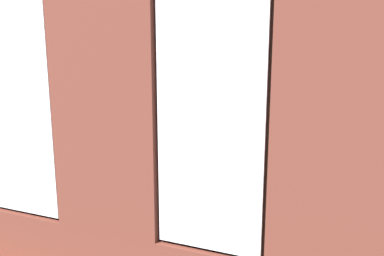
{
  "coord_description": "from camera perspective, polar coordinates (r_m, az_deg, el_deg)",
  "views": [
    {
      "loc": [
        -1.79,
        5.1,
        2.03
      ],
      "look_at": [
        0.12,
        0.4,
        1.04
      ],
      "focal_mm": 35.0,
      "sensor_mm": 36.0,
      "label": 1
    }
  ],
  "objects": [
    {
      "name": "ground_plane",
      "position": [
        5.79,
        2.66,
        -9.99
      ],
      "size": [
        6.72,
        5.94,
        0.1
      ],
      "primitive_type": "cube",
      "color": "brown"
    },
    {
      "name": "brick_wall_with_windows",
      "position": [
        3.13,
        -13.11,
        0.98
      ],
      "size": [
        6.12,
        0.3,
        3.06
      ],
      "color": "brown",
      "rests_on": "ground_plane"
    },
    {
      "name": "white_wall_right",
      "position": [
        6.88,
        -22.32,
        6.05
      ],
      "size": [
        0.1,
        4.94,
        3.06
      ],
      "primitive_type": "cube",
      "color": "silver",
      "rests_on": "ground_plane"
    },
    {
      "name": "couch_by_window",
      "position": [
        4.46,
        -16.77,
        -11.83
      ],
      "size": [
        2.01,
        0.87,
        0.8
      ],
      "color": "black",
      "rests_on": "ground_plane"
    },
    {
      "name": "couch_left",
      "position": [
        5.56,
        27.14,
        -8.01
      ],
      "size": [
        1.03,
        1.98,
        0.8
      ],
      "rotation": [
        0.0,
        0.0,
        1.49
      ],
      "color": "black",
      "rests_on": "ground_plane"
    },
    {
      "name": "coffee_table",
      "position": [
        6.18,
        0.43,
        -4.44
      ],
      "size": [
        1.38,
        0.71,
        0.44
      ],
      "color": "#A87547",
      "rests_on": "ground_plane"
    },
    {
      "name": "cup_ceramic",
      "position": [
        6.29,
        -0.74,
        -3.17
      ],
      "size": [
        0.08,
        0.08,
        0.1
      ],
      "primitive_type": "cylinder",
      "color": "#4C4C51",
      "rests_on": "coffee_table"
    },
    {
      "name": "table_plant_small",
      "position": [
        6.14,
        0.43,
        -3.02
      ],
      "size": [
        0.11,
        0.11,
        0.19
      ],
      "color": "#9E5638",
      "rests_on": "coffee_table"
    },
    {
      "name": "remote_gray",
      "position": [
        6.23,
        -3.5,
        -3.7
      ],
      "size": [
        0.11,
        0.18,
        0.02
      ],
      "primitive_type": "cube",
      "rotation": [
        0.0,
        0.0,
        0.39
      ],
      "color": "#59595B",
      "rests_on": "coffee_table"
    },
    {
      "name": "media_console",
      "position": [
        6.68,
        -21.42,
        -4.85
      ],
      "size": [
        1.24,
        0.42,
        0.58
      ],
      "primitive_type": "cube",
      "color": "black",
      "rests_on": "ground_plane"
    },
    {
      "name": "tv_flatscreen",
      "position": [
        6.53,
        -21.83,
        1.0
      ],
      "size": [
        1.13,
        0.2,
        0.8
      ],
      "color": "black",
      "rests_on": "media_console"
    },
    {
      "name": "papasan_chair",
      "position": [
        7.38,
        -0.47,
        -1.3
      ],
      "size": [
        1.16,
        1.16,
        0.71
      ],
      "color": "olive",
      "rests_on": "ground_plane"
    },
    {
      "name": "potted_plant_mid_room_small",
      "position": [
        6.36,
        14.44,
        -3.23
      ],
      "size": [
        0.46,
        0.46,
        0.75
      ],
      "color": "gray",
      "rests_on": "ground_plane"
    },
    {
      "name": "potted_plant_between_couches",
      "position": [
        3.58,
        1.49,
        -6.3
      ],
      "size": [
        0.89,
        0.95,
        1.51
      ],
      "color": "beige",
      "rests_on": "ground_plane"
    },
    {
      "name": "potted_plant_by_left_couch",
      "position": [
        6.87,
        22.96,
        -3.38
      ],
      "size": [
        0.44,
        0.44,
        0.63
      ],
      "color": "beige",
      "rests_on": "ground_plane"
    },
    {
      "name": "potted_plant_near_tv",
      "position": [
        5.5,
        -25.28,
        -4.73
      ],
      "size": [
        1.16,
        1.15,
        1.21
      ],
      "color": "beige",
      "rests_on": "ground_plane"
    }
  ]
}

